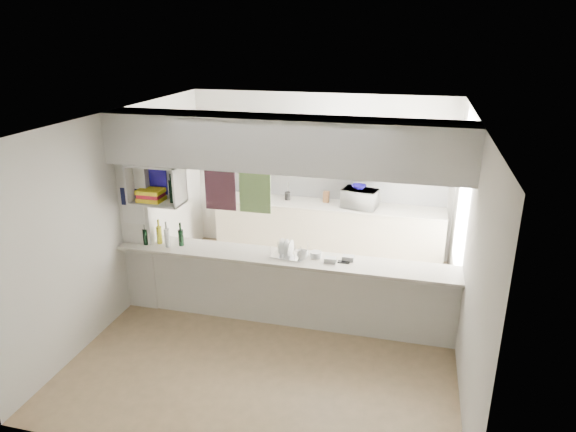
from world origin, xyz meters
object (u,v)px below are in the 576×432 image
(microwave, at_px, (360,198))
(dish_rack, at_px, (289,249))
(wine_bottles, at_px, (163,236))
(bowl, at_px, (359,187))

(microwave, distance_m, dish_rack, 2.12)
(microwave, xyz_separation_m, wine_bottles, (-2.24, -2.09, -0.03))
(microwave, bearing_deg, wine_bottles, 54.75)
(microwave, distance_m, bowl, 0.18)
(microwave, height_order, bowl, bowl)
(wine_bottles, bearing_deg, microwave, 43.02)
(microwave, relative_size, bowl, 2.38)
(microwave, distance_m, wine_bottles, 3.07)
(dish_rack, bearing_deg, bowl, 81.48)
(bowl, bearing_deg, wine_bottles, -136.10)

